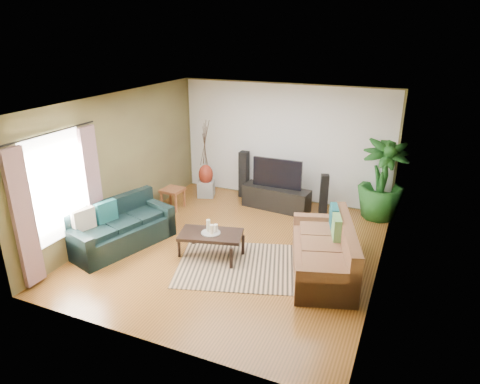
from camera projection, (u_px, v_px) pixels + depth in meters
The scene contains 28 objects.
floor at pixel (236, 248), 7.93m from camera, with size 5.50×5.50×0.00m, color brown.
ceiling at pixel (235, 102), 6.95m from camera, with size 5.50×5.50×0.00m, color white.
wall_back at pixel (284, 143), 9.80m from camera, with size 5.00×5.00×0.00m, color brown.
wall_front at pixel (142, 250), 5.08m from camera, with size 5.00×5.00×0.00m, color brown.
wall_left at pixel (119, 163), 8.36m from camera, with size 5.50×5.50×0.00m, color brown.
wall_right at pixel (385, 201), 6.52m from camera, with size 5.50×5.50×0.00m, color brown.
backwall_panel at pixel (284, 143), 9.79m from camera, with size 4.90×4.90×0.00m, color white.
window_pane at pixel (57, 187), 6.97m from camera, with size 1.80×1.80×0.00m, color white.
curtain_near at pixel (24, 219), 6.39m from camera, with size 0.08×0.35×2.20m, color gray.
curtain_far at pixel (93, 187), 7.68m from camera, with size 0.08×0.35×2.20m, color gray.
curtain_rod at pixel (50, 133), 6.62m from camera, with size 0.03×0.03×1.90m, color black.
sofa_left at pixel (121, 225), 7.87m from camera, with size 1.92×0.82×0.85m, color black.
sofa_right at pixel (323, 248), 7.04m from camera, with size 2.07×0.93×0.85m, color brown.
area_rug at pixel (246, 266), 7.34m from camera, with size 2.31×1.64×0.01m, color tan.
coffee_table at pixel (211, 244), 7.60m from camera, with size 1.10×0.60×0.45m, color black.
candle_tray at pixel (211, 233), 7.51m from camera, with size 0.34×0.34×0.01m, color gray.
candle_tall at pixel (208, 225), 7.52m from camera, with size 0.07×0.07×0.22m, color beige.
candle_mid at pixel (212, 229), 7.43m from camera, with size 0.07×0.07×0.17m, color #F3E4CD.
candle_short at pixel (216, 228), 7.51m from camera, with size 0.07×0.07×0.14m, color #F6E5CF.
tv_stand at pixel (276, 198), 9.58m from camera, with size 1.52×0.45×0.51m, color black.
television at pixel (277, 173), 9.38m from camera, with size 1.11×0.06×0.66m, color black.
speaker_left at pixel (244, 174), 10.20m from camera, with size 0.20×0.22×1.11m, color black.
speaker_right at pixel (324, 195), 9.19m from camera, with size 0.17×0.18×0.92m, color black.
potted_plant at pixel (382, 179), 8.93m from camera, with size 0.96×0.96×1.72m, color #194C19.
plant_pot at pixel (378, 212), 9.19m from camera, with size 0.32×0.32×0.25m, color black.
pedestal at pixel (206, 189), 10.32m from camera, with size 0.38×0.38×0.38m, color #959592.
vase at pixel (206, 174), 10.20m from camera, with size 0.34×0.34×0.48m, color maroon.
side_table at pixel (173, 199), 9.60m from camera, with size 0.44×0.44×0.47m, color brown.
Camera 1 is at (2.85, -6.41, 3.83)m, focal length 32.00 mm.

